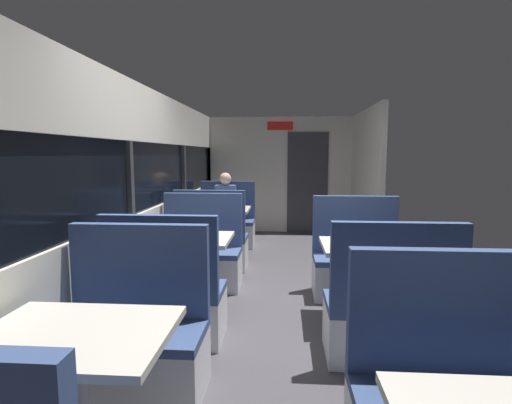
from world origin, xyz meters
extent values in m
cube|color=#423F44|center=(0.00, 0.00, -0.01)|extent=(3.30, 9.20, 0.02)
cube|color=beige|center=(-1.45, 0.00, 0.47)|extent=(0.08, 8.40, 0.95)
cube|color=beige|center=(-1.45, 0.00, 2.00)|extent=(0.08, 8.40, 0.60)
cube|color=black|center=(-1.46, 0.00, 1.32)|extent=(0.03, 8.40, 0.75)
cube|color=#2D2D30|center=(-1.43, 0.00, 1.32)|extent=(0.06, 0.08, 0.75)
cube|color=#2D2D30|center=(-1.43, 2.10, 1.32)|extent=(0.06, 0.08, 0.75)
cube|color=#2D2D30|center=(-1.43, 4.20, 1.32)|extent=(0.06, 0.08, 0.75)
cube|color=beige|center=(0.00, 4.20, 1.15)|extent=(2.90, 0.08, 2.30)
cube|color=#333338|center=(0.55, 4.15, 1.00)|extent=(0.80, 0.04, 2.00)
cube|color=red|center=(0.00, 4.14, 2.12)|extent=(0.50, 0.03, 0.16)
cube|color=beige|center=(1.45, 3.00, 1.15)|extent=(0.08, 2.40, 2.30)
cube|color=beige|center=(-0.89, -2.09, 0.72)|extent=(0.90, 0.70, 0.04)
cube|color=silver|center=(-0.89, -1.43, 0.20)|extent=(0.95, 0.50, 0.39)
cube|color=#384C7A|center=(-0.89, -1.43, 0.42)|extent=(0.95, 0.50, 0.06)
cube|color=#384C7A|center=(-0.89, -1.22, 0.78)|extent=(0.95, 0.08, 0.65)
cylinder|color=#9E9EA3|center=(-0.89, 0.05, 0.35)|extent=(0.10, 0.10, 0.70)
cube|color=beige|center=(-0.89, 0.05, 0.72)|extent=(0.90, 0.70, 0.04)
cube|color=silver|center=(-0.89, -0.61, 0.20)|extent=(0.95, 0.50, 0.39)
cube|color=#384C7A|center=(-0.89, -0.61, 0.42)|extent=(0.95, 0.50, 0.06)
cube|color=#384C7A|center=(-0.89, -0.82, 0.78)|extent=(0.95, 0.08, 0.65)
cube|color=silver|center=(-0.89, 0.71, 0.20)|extent=(0.95, 0.50, 0.39)
cube|color=#384C7A|center=(-0.89, 0.71, 0.42)|extent=(0.95, 0.50, 0.06)
cube|color=#384C7A|center=(-0.89, 0.92, 0.78)|extent=(0.95, 0.08, 0.65)
cylinder|color=#9E9EA3|center=(-0.89, 2.18, 0.35)|extent=(0.10, 0.10, 0.70)
cube|color=beige|center=(-0.89, 2.18, 0.72)|extent=(0.90, 0.70, 0.04)
cube|color=silver|center=(-0.89, 1.52, 0.20)|extent=(0.95, 0.50, 0.39)
cube|color=#384C7A|center=(-0.89, 1.52, 0.42)|extent=(0.95, 0.50, 0.06)
cube|color=#384C7A|center=(-0.89, 1.31, 0.78)|extent=(0.95, 0.08, 0.65)
cube|color=silver|center=(-0.89, 2.84, 0.20)|extent=(0.95, 0.50, 0.39)
cube|color=#384C7A|center=(-0.89, 2.84, 0.42)|extent=(0.95, 0.50, 0.06)
cube|color=#384C7A|center=(-0.89, 3.05, 0.78)|extent=(0.95, 0.08, 0.65)
cube|color=#384C7A|center=(0.89, -2.03, 0.42)|extent=(0.95, 0.50, 0.06)
cube|color=#384C7A|center=(0.89, -1.82, 0.78)|extent=(0.95, 0.08, 0.65)
cylinder|color=#9E9EA3|center=(0.89, -0.15, 0.35)|extent=(0.10, 0.10, 0.70)
cube|color=beige|center=(0.89, -0.15, 0.72)|extent=(0.90, 0.70, 0.04)
cube|color=silver|center=(0.89, -0.81, 0.20)|extent=(0.95, 0.50, 0.39)
cube|color=#384C7A|center=(0.89, -0.81, 0.42)|extent=(0.95, 0.50, 0.06)
cube|color=#384C7A|center=(0.89, -1.02, 0.78)|extent=(0.95, 0.08, 0.65)
cube|color=silver|center=(0.89, 0.51, 0.20)|extent=(0.95, 0.50, 0.39)
cube|color=#384C7A|center=(0.89, 0.51, 0.42)|extent=(0.95, 0.50, 0.06)
cube|color=#384C7A|center=(0.89, 0.72, 0.78)|extent=(0.95, 0.08, 0.65)
cube|color=#26262D|center=(-0.89, 2.84, 0.23)|extent=(0.30, 0.36, 0.45)
cube|color=#3F598C|center=(-0.89, 2.79, 0.75)|extent=(0.34, 0.22, 0.60)
sphere|color=beige|center=(-0.89, 2.77, 1.16)|extent=(0.20, 0.20, 0.20)
cylinder|color=#3F598C|center=(-1.09, 2.61, 0.77)|extent=(0.07, 0.28, 0.07)
cylinder|color=#3F598C|center=(-0.69, 2.61, 0.77)|extent=(0.07, 0.28, 0.07)
cylinder|color=#26598C|center=(-0.76, 2.09, 0.79)|extent=(0.07, 0.07, 0.09)
camera|label=1|loc=(0.09, -3.81, 1.57)|focal=27.89mm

